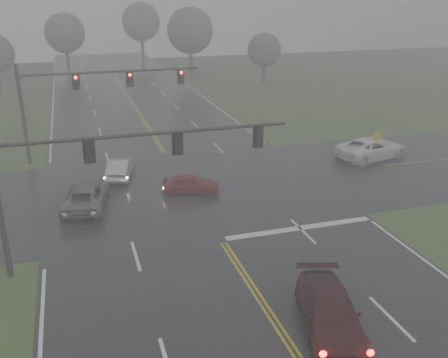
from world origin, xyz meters
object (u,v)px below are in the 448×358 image
object	(u,v)px
sedan_red	(191,193)
car_grey	(87,207)
sedan_maroon	(328,329)
sedan_silver	(121,177)
signal_gantry_near	(95,165)
signal_gantry_far	(79,91)
pickup_white	(371,159)

from	to	relation	value
sedan_red	car_grey	size ratio (longest dim) A/B	0.70
sedan_maroon	car_grey	bearing A→B (deg)	134.72
sedan_red	sedan_silver	size ratio (longest dim) A/B	0.88
signal_gantry_near	car_grey	bearing A→B (deg)	93.99
signal_gantry_near	signal_gantry_far	bearing A→B (deg)	90.21
car_grey	pickup_white	distance (m)	21.70
sedan_maroon	sedan_silver	distance (m)	20.09
sedan_silver	signal_gantry_far	size ratio (longest dim) A/B	0.31
signal_gantry_near	signal_gantry_far	world-z (taller)	signal_gantry_far
sedan_red	signal_gantry_far	bearing A→B (deg)	48.70
sedan_maroon	signal_gantry_far	distance (m)	26.24
sedan_silver	car_grey	distance (m)	5.22
signal_gantry_near	signal_gantry_far	size ratio (longest dim) A/B	1.01
sedan_silver	sedan_maroon	bearing A→B (deg)	121.13
sedan_maroon	sedan_silver	xyz separation A→B (m)	(-5.79, 19.24, 0.00)
car_grey	sedan_maroon	bearing A→B (deg)	130.13
sedan_red	signal_gantry_near	bearing A→B (deg)	156.17
signal_gantry_near	pickup_white	bearing A→B (deg)	25.33
sedan_silver	signal_gantry_near	distance (m)	12.69
sedan_silver	car_grey	xyz separation A→B (m)	(-2.52, -4.58, 0.00)
sedan_maroon	signal_gantry_far	world-z (taller)	signal_gantry_far
sedan_maroon	signal_gantry_near	bearing A→B (deg)	150.54
sedan_maroon	sedan_red	xyz separation A→B (m)	(-1.78, 15.00, 0.00)
sedan_silver	car_grey	bearing A→B (deg)	75.58
sedan_silver	sedan_red	bearing A→B (deg)	147.81
sedan_maroon	pickup_white	xyz separation A→B (m)	(13.18, 17.67, 0.00)
sedan_red	pickup_white	xyz separation A→B (m)	(14.96, 2.67, 0.00)
sedan_maroon	sedan_silver	world-z (taller)	sedan_maroon
signal_gantry_far	sedan_maroon	bearing A→B (deg)	-72.15
sedan_red	signal_gantry_far	world-z (taller)	signal_gantry_far
sedan_red	sedan_maroon	bearing A→B (deg)	-157.34
sedan_silver	pickup_white	distance (m)	19.04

